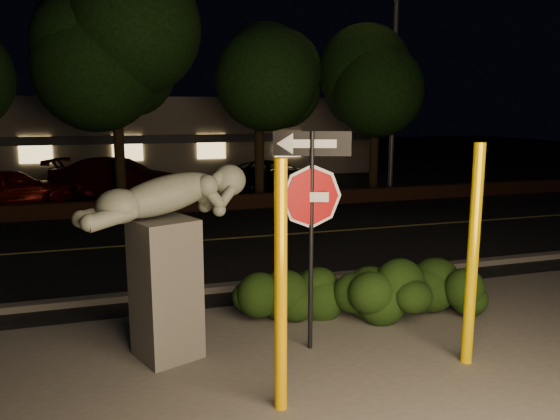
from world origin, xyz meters
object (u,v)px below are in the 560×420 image
Objects in this scene: streetlight at (390,43)px; parked_car_darkred at (120,178)px; parked_car_red at (12,187)px; signpost at (312,197)px; sculpture at (167,244)px; yellow_pole_left at (281,289)px; parked_car_dark at (275,176)px; yellow_pole_right at (473,257)px.

streetlight is 11.82m from parked_car_darkred.
signpost is at bearing -176.80° from parked_car_red.
sculpture is 14.47m from parked_car_red.
yellow_pole_left reaches higher than parked_car_dark.
parked_car_dark is at bearing 94.48° from signpost.
yellow_pole_right is 16.15m from parked_car_dark.
yellow_pole_right is 0.96× the size of signpost.
sculpture is at bearing 141.34° from parked_car_dark.
parked_car_red is at bearing 77.49° from parked_car_dark.
streetlight is (9.07, 14.45, 4.53)m from yellow_pole_left.
yellow_pole_left is 1.82m from signpost.
sculpture is 14.77m from parked_car_darkred.
sculpture is at bearing -171.54° from signpost.
parked_car_dark is at bearing 82.19° from yellow_pole_right.
yellow_pole_right is 0.63× the size of parked_car_dark.
signpost is at bearing -32.46° from sculpture.
signpost is 15.51m from parked_car_red.
signpost reaches higher than parked_car_red.
sculpture reaches higher than parked_car_darkred.
parked_car_darkred is (3.69, 0.87, 0.10)m from parked_car_red.
yellow_pole_right is 0.75× the size of parked_car_red.
yellow_pole_left is 0.72× the size of parked_car_red.
yellow_pole_right is (2.74, 0.34, 0.05)m from yellow_pole_left.
parked_car_dark is (6.28, -0.20, -0.13)m from parked_car_darkred.
yellow_pole_right reaches higher than yellow_pole_left.
streetlight is 6.99m from parked_car_dark.
yellow_pole_right is at bearing 155.84° from parked_car_dark.
signpost is 0.58× the size of parked_car_darkred.
streetlight is 1.87× the size of parked_car_darkred.
signpost is 0.31× the size of streetlight.
signpost is 15.54m from parked_car_dark.
parked_car_darkred is at bearing 104.17° from yellow_pole_right.
yellow_pole_left is 2.76m from yellow_pole_right.
streetlight reaches higher than parked_car_red.
streetlight is at bearing 30.17° from sculpture.
parked_car_red is (-5.03, 15.65, -0.76)m from yellow_pole_left.
parked_car_dark is at bearing 164.01° from streetlight.
parked_car_dark is (9.96, 0.67, -0.03)m from parked_car_red.
parked_car_red reaches higher than parked_car_dark.
parked_car_dark is (5.97, 14.54, -0.95)m from sculpture.
yellow_pole_right reaches higher than parked_car_red.
yellow_pole_right reaches higher than parked_car_dark.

